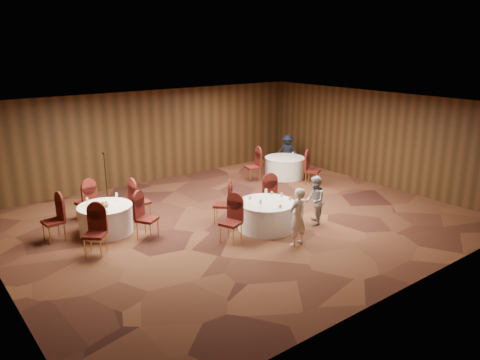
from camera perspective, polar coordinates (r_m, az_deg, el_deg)
ground at (r=13.08m, az=-0.16°, el=-4.98°), size 12.00×12.00×0.00m
room_shell at (r=12.49m, az=-0.17°, el=3.44°), size 12.00×12.00×12.00m
table_main at (r=12.44m, az=3.22°, el=-4.30°), size 1.52×1.52×0.74m
table_left at (r=12.66m, az=-16.04°, el=-4.58°), size 1.39×1.39×0.74m
table_right at (r=17.21m, az=5.47°, el=1.58°), size 1.45×1.45×0.74m
chairs_main at (r=12.69m, az=0.12°, el=-3.26°), size 2.81×1.94×1.00m
chairs_left at (r=12.58m, az=-16.15°, el=-4.11°), size 2.95×3.01×1.00m
chairs_right at (r=16.51m, az=5.19°, el=1.39°), size 2.01×2.31×1.00m
tabletop_main at (r=12.36m, az=3.99°, el=-2.18°), size 1.15×1.10×0.22m
tabletop_left at (r=12.50m, az=-16.22°, el=-2.68°), size 0.84×0.82×0.22m
tabletop_right at (r=17.03m, az=6.48°, el=3.20°), size 0.08×0.08×0.22m
mic_stand at (r=15.42m, az=-15.98°, el=-0.61°), size 0.24×0.24×1.47m
woman_a at (r=11.41m, az=7.03°, el=-4.47°), size 0.55×0.38×1.46m
woman_b at (r=12.77m, az=9.08°, el=-2.49°), size 0.82×0.83×1.35m
man_c at (r=18.48m, az=5.79°, el=3.52°), size 0.92×0.97×1.32m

